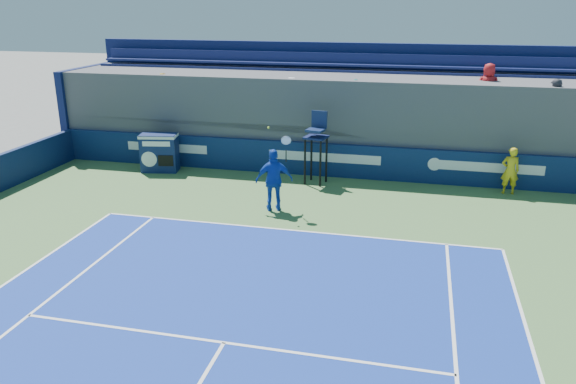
% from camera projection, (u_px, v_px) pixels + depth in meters
% --- Properties ---
extents(ball_person, '(0.59, 0.40, 1.55)m').
position_uv_depth(ball_person, '(510.00, 171.00, 18.04)').
color(ball_person, gold).
rests_on(ball_person, apron).
extents(back_hoarding, '(20.40, 0.21, 1.20)m').
position_uv_depth(back_hoarding, '(324.00, 160.00, 19.96)').
color(back_hoarding, '#0D1E4A').
rests_on(back_hoarding, ground).
extents(match_clock, '(1.43, 0.95, 1.40)m').
position_uv_depth(match_clock, '(159.00, 152.00, 20.48)').
color(match_clock, '#0F1C4B').
rests_on(match_clock, ground).
extents(umpire_chair, '(0.83, 0.83, 2.48)m').
position_uv_depth(umpire_chair, '(316.00, 140.00, 18.87)').
color(umpire_chair, black).
rests_on(umpire_chair, ground).
extents(tennis_player, '(1.19, 0.80, 2.57)m').
position_uv_depth(tennis_player, '(274.00, 180.00, 16.54)').
color(tennis_player, '#1641B4').
rests_on(tennis_player, apron).
extents(stadium_seating, '(21.00, 4.05, 4.40)m').
position_uv_depth(stadium_seating, '(334.00, 115.00, 21.44)').
color(stadium_seating, '#49494E').
rests_on(stadium_seating, ground).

